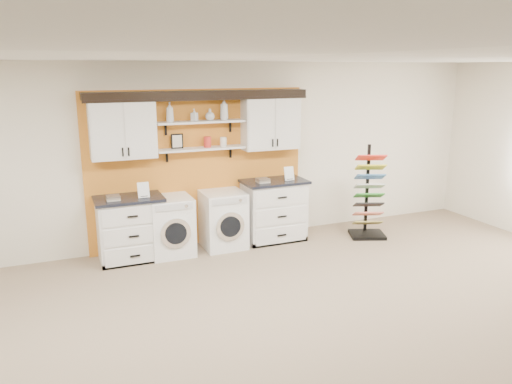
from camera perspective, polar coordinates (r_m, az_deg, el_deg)
name	(u,v)px	position (r m, az deg, el deg)	size (l,w,h in m)	color
floor	(327,382)	(4.76, 8.12, -20.66)	(10.00, 10.00, 0.00)	#8B755D
ceiling	(340,54)	(3.93, 9.56, 15.28)	(10.00, 10.00, 0.00)	white
wall_back	(198,155)	(7.74, -6.68, 4.21)	(10.00, 10.00, 0.00)	#EFE5CF
accent_panel	(199,168)	(7.74, -6.57, 2.71)	(3.40, 0.07, 2.40)	orange
upper_cabinet_left	(122,129)	(7.24, -15.02, 7.01)	(0.90, 0.35, 0.84)	white
upper_cabinet_right	(270,122)	(7.86, 1.66, 7.98)	(0.90, 0.35, 0.84)	white
shelf_lower	(201,149)	(7.53, -6.29, 4.95)	(1.32, 0.28, 0.03)	white
shelf_upper	(200,122)	(7.48, -6.37, 7.98)	(1.32, 0.28, 0.03)	white
crown_molding	(199,94)	(7.46, -6.48, 11.03)	(3.30, 0.41, 0.13)	black
picture_frame	(177,141)	(7.47, -9.01, 5.76)	(0.18, 0.02, 0.22)	black
canister_red	(207,142)	(7.54, -5.57, 5.71)	(0.11, 0.11, 0.16)	red
canister_cream	(223,142)	(7.62, -3.77, 5.76)	(0.10, 0.10, 0.14)	silver
base_cabinet_left	(130,228)	(7.39, -14.17, -4.06)	(0.95, 0.66, 0.93)	white
base_cabinet_right	(274,210)	(7.99, 2.04, -2.08)	(1.01, 0.66, 0.98)	white
washer	(170,226)	(7.49, -9.76, -3.81)	(0.62, 0.71, 0.87)	white
dryer	(223,219)	(7.70, -3.80, -3.14)	(0.63, 0.71, 0.87)	white
sample_rack	(368,207)	(8.35, 12.69, -1.69)	(0.68, 0.62, 1.51)	black
soap_bottle_a	(170,112)	(7.35, -9.82, 8.99)	(0.11, 0.11, 0.28)	silver
soap_bottle_b	(194,115)	(7.44, -7.06, 8.74)	(0.08, 0.08, 0.18)	silver
soap_bottle_c	(210,115)	(7.51, -5.29, 8.81)	(0.14, 0.14, 0.17)	silver
soap_bottle_d	(224,109)	(7.57, -3.67, 9.46)	(0.12, 0.13, 0.32)	silver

